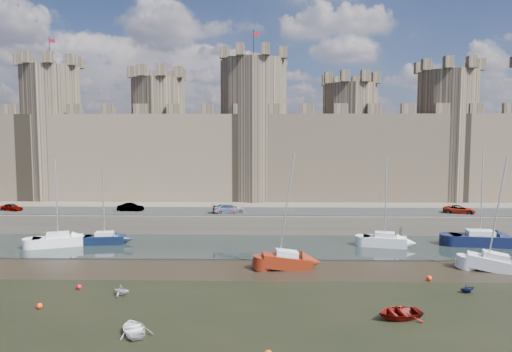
# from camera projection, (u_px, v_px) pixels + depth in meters

# --- Properties ---
(ground) EXTENTS (160.00, 160.00, 0.00)m
(ground) POSITION_uv_depth(u_px,v_px,m) (203.00, 334.00, 29.50)
(ground) COLOR black
(ground) RESTS_ON ground
(water_channel) EXTENTS (160.00, 12.00, 0.08)m
(water_channel) POSITION_uv_depth(u_px,v_px,m) (231.00, 246.00, 53.41)
(water_channel) COLOR black
(water_channel) RESTS_ON ground
(quay) EXTENTS (160.00, 60.00, 2.50)m
(quay) POSITION_uv_depth(u_px,v_px,m) (245.00, 197.00, 89.18)
(quay) COLOR #4C443A
(quay) RESTS_ON ground
(road) EXTENTS (160.00, 7.00, 0.10)m
(road) POSITION_uv_depth(u_px,v_px,m) (237.00, 211.00, 63.17)
(road) COLOR black
(road) RESTS_ON quay
(castle) EXTENTS (108.50, 11.00, 29.00)m
(castle) POSITION_uv_depth(u_px,v_px,m) (238.00, 144.00, 76.39)
(castle) COLOR #42382B
(castle) RESTS_ON quay
(car_0) EXTENTS (3.45, 2.24, 1.09)m
(car_0) POSITION_uv_depth(u_px,v_px,m) (12.00, 207.00, 63.55)
(car_0) COLOR gray
(car_0) RESTS_ON quay
(car_1) EXTENTS (3.57, 1.38, 1.16)m
(car_1) POSITION_uv_depth(u_px,v_px,m) (131.00, 207.00, 63.29)
(car_1) COLOR gray
(car_1) RESTS_ON quay
(car_2) EXTENTS (4.81, 2.91, 1.31)m
(car_2) POSITION_uv_depth(u_px,v_px,m) (229.00, 209.00, 61.64)
(car_2) COLOR gray
(car_2) RESTS_ON quay
(car_3) EXTENTS (4.43, 2.99, 1.13)m
(car_3) POSITION_uv_depth(u_px,v_px,m) (459.00, 210.00, 61.38)
(car_3) COLOR gray
(car_3) RESTS_ON quay
(sailboat_0) EXTENTS (5.85, 3.95, 10.20)m
(sailboat_0) POSITION_uv_depth(u_px,v_px,m) (58.00, 240.00, 53.15)
(sailboat_0) COLOR white
(sailboat_0) RESTS_ON ground
(sailboat_1) EXTENTS (4.80, 2.39, 9.23)m
(sailboat_1) POSITION_uv_depth(u_px,v_px,m) (105.00, 238.00, 54.31)
(sailboat_1) COLOR black
(sailboat_1) RESTS_ON ground
(sailboat_2) EXTENTS (5.19, 2.98, 10.54)m
(sailboat_2) POSITION_uv_depth(u_px,v_px,m) (385.00, 240.00, 52.99)
(sailboat_2) COLOR silver
(sailboat_2) RESTS_ON ground
(sailboat_3) EXTENTS (6.81, 3.37, 11.46)m
(sailboat_3) POSITION_uv_depth(u_px,v_px,m) (480.00, 239.00, 53.44)
(sailboat_3) COLOR black
(sailboat_3) RESTS_ON ground
(sailboat_4) EXTENTS (5.02, 2.46, 11.28)m
(sailboat_4) POSITION_uv_depth(u_px,v_px,m) (287.00, 260.00, 44.26)
(sailboat_4) COLOR maroon
(sailboat_4) RESTS_ON ground
(sailboat_5) EXTENTS (5.41, 3.56, 10.89)m
(sailboat_5) POSITION_uv_depth(u_px,v_px,m) (495.00, 263.00, 43.53)
(sailboat_5) COLOR silver
(sailboat_5) RESTS_ON ground
(dinghy_2) EXTENTS (3.21, 3.59, 0.61)m
(dinghy_2) POSITION_uv_depth(u_px,v_px,m) (134.00, 328.00, 29.59)
(dinghy_2) COLOR silver
(dinghy_2) RESTS_ON ground
(dinghy_3) EXTENTS (1.92, 1.80, 0.80)m
(dinghy_3) POSITION_uv_depth(u_px,v_px,m) (121.00, 290.00, 36.70)
(dinghy_3) COLOR beige
(dinghy_3) RESTS_ON ground
(dinghy_4) EXTENTS (3.97, 3.35, 0.70)m
(dinghy_4) POSITION_uv_depth(u_px,v_px,m) (399.00, 314.00, 31.91)
(dinghy_4) COLOR #670F0B
(dinghy_4) RESTS_ON ground
(dinghy_7) EXTENTS (1.55, 1.41, 0.69)m
(dinghy_7) POSITION_uv_depth(u_px,v_px,m) (467.00, 289.00, 37.31)
(dinghy_7) COLOR #0E1433
(dinghy_7) RESTS_ON ground
(buoy_0) EXTENTS (0.44, 0.44, 0.44)m
(buoy_0) POSITION_uv_depth(u_px,v_px,m) (39.00, 306.00, 33.79)
(buoy_0) COLOR #FF330B
(buoy_0) RESTS_ON ground
(buoy_1) EXTENTS (0.41, 0.41, 0.41)m
(buoy_1) POSITION_uv_depth(u_px,v_px,m) (79.00, 287.00, 38.19)
(buoy_1) COLOR red
(buoy_1) RESTS_ON ground
(buoy_3) EXTENTS (0.48, 0.48, 0.48)m
(buoy_3) POSITION_uv_depth(u_px,v_px,m) (429.00, 278.00, 40.44)
(buoy_3) COLOR #FF340B
(buoy_3) RESTS_ON ground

